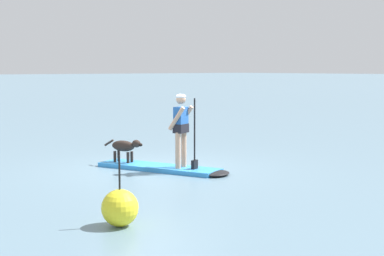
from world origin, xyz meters
The scene contains 5 objects.
ground_plane centered at (0.00, 0.00, 0.00)m, with size 400.00×400.00×0.00m, color slate.
paddleboard centered at (0.21, 0.08, 0.05)m, with size 3.28×1.82×0.10m.
person_paddler centered at (0.57, 0.22, 1.06)m, with size 0.68×0.59×1.66m.
dog centered at (-0.89, -0.34, 0.47)m, with size 1.05×0.47×0.56m.
marker_buoy centered at (3.46, -3.30, 0.28)m, with size 0.55×0.55×1.05m.
Camera 1 is at (10.52, -7.84, 2.33)m, focal length 53.94 mm.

